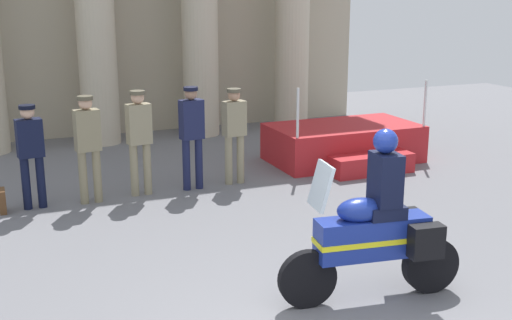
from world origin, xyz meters
The scene contains 8 objects.
reviewing_stand centered at (3.51, 6.10, 0.35)m, with size 2.89×2.10×1.62m.
officer_in_row_0 centered at (-2.38, 5.44, 0.96)m, with size 0.41×0.27×1.62m.
officer_in_row_1 centered at (-1.53, 5.38, 1.01)m, with size 0.41×0.27×1.72m.
officer_in_row_2 centered at (-0.70, 5.48, 1.02)m, with size 0.41×0.27×1.74m.
officer_in_row_3 centered at (0.18, 5.47, 1.03)m, with size 0.41×0.27×1.75m.
officer_in_row_4 centered at (0.96, 5.51, 0.99)m, with size 0.41×0.27×1.67m.
motorcycle_with_rider centered at (0.84, 0.80, 0.79)m, with size 2.09×0.74×1.90m.
briefcase_on_ground centered at (-2.85, 5.42, 0.18)m, with size 0.10×0.32×0.36m, color brown.
Camera 1 is at (-2.88, -4.76, 3.28)m, focal length 45.72 mm.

